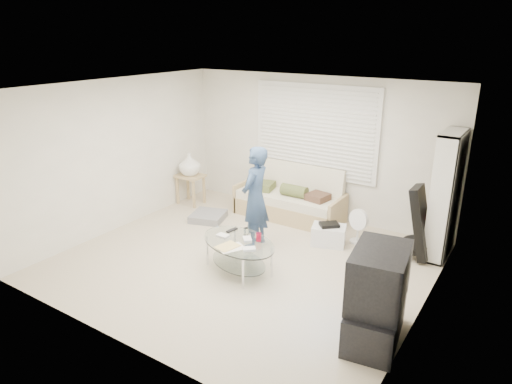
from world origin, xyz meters
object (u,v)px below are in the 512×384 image
Objects in this scene: futon_sofa at (290,200)px; tv_unit at (377,297)px; coffee_table at (239,247)px; bookshelf at (445,195)px.

tv_unit is at bearing -46.10° from futon_sofa.
tv_unit is 2.14m from coffee_table.
bookshelf is 1.33× the size of coffee_table.
futon_sofa is 1.83× the size of tv_unit.
tv_unit is at bearing -92.89° from bookshelf.
bookshelf is at bearing -1.88° from futon_sofa.
futon_sofa is 1.04× the size of bookshelf.
bookshelf is 3.08m from coffee_table.
bookshelf is at bearing 87.11° from tv_unit.
coffee_table is (-2.22, -2.05, -0.57)m from bookshelf.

